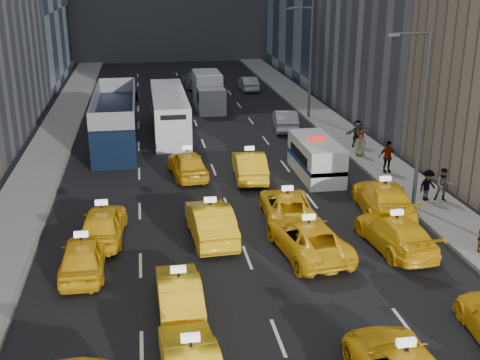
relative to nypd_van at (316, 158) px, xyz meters
The scene contains 30 objects.
sidewalk_west 17.83m from the nypd_van, 156.70° to the left, with size 3.00×90.00×0.15m, color gray.
sidewalk_east 8.50m from the nypd_van, 56.55° to the left, with size 3.00×90.00×0.15m, color gray.
curb_west 16.51m from the nypd_van, 154.70° to the left, with size 0.15×90.00×0.18m, color slate.
curb_east 7.80m from the nypd_van, 65.54° to the left, with size 0.15×90.00×0.18m, color slate.
streetlight_near 7.84m from the nypd_van, 60.77° to the right, with size 2.15×0.22×9.00m.
streetlight_far 14.94m from the nypd_van, 76.64° to the left, with size 2.15×0.22×9.00m.
taxi_8 16.23m from the nypd_van, 140.84° to the right, with size 1.75×4.34×1.48m, color yellow.
taxi_9 16.38m from the nypd_van, 123.21° to the right, with size 1.50×4.30×1.42m, color yellow.
taxi_10 10.52m from the nypd_van, 107.82° to the right, with size 2.46×5.34×1.48m, color yellow.
taxi_11 10.14m from the nypd_van, 86.16° to the right, with size 2.08×5.11×1.48m, color yellow.
taxi_12 13.91m from the nypd_van, 149.26° to the right, with size 1.86×4.62×1.57m, color yellow.
taxi_13 10.57m from the nypd_van, 132.59° to the right, with size 1.75×5.03×1.66m, color yellow.
taxi_14 6.98m from the nypd_van, 117.49° to the right, with size 2.32×5.03×1.40m, color yellow.
taxi_15 6.55m from the nypd_van, 75.13° to the right, with size 2.33×5.73×1.66m, color yellow.
taxi_16 7.57m from the nypd_van, behind, with size 1.85×4.61×1.57m, color yellow.
taxi_17 3.97m from the nypd_van, behind, with size 1.70×4.88×1.61m, color yellow.
nypd_van is the anchor object (origin of this frame).
double_decker 14.92m from the nypd_van, 142.60° to the left, with size 3.91×12.38×3.54m.
city_bus 14.13m from the nypd_van, 124.48° to the left, with size 2.86×11.69×3.00m.
box_truck 19.75m from the nypd_van, 102.26° to the left, with size 2.30×6.64×3.03m.
misc_car_0 10.86m from the nypd_van, 86.17° to the left, with size 1.63×4.67×1.54m, color #A7A9AF.
misc_car_1 25.17m from the nypd_van, 117.52° to the left, with size 2.24×4.86×1.35m, color black.
misc_car_2 29.82m from the nypd_van, 98.49° to the left, with size 2.33×5.74×1.66m, color gray.
misc_car_3 25.79m from the nypd_van, 106.99° to the left, with size 1.87×4.65×1.59m, color black.
misc_car_4 26.81m from the nypd_van, 88.57° to the left, with size 1.51×4.34×1.43m, color #999CA0.
pedestrian_1 7.59m from the nypd_van, 45.88° to the right, with size 0.86×0.47×1.77m, color gray.
pedestrian_2 6.92m from the nypd_van, 49.31° to the right, with size 1.07×0.44×1.66m, color gray.
pedestrian_3 4.27m from the nypd_van, ahead, with size 1.13×0.51×1.92m, color gray.
pedestrian_4 4.86m from the nypd_van, 37.89° to the left, with size 0.78×0.42×1.59m, color gray.
pedestrian_5 6.69m from the nypd_van, 49.27° to the left, with size 1.69×0.49×1.82m, color gray.
Camera 1 is at (-4.02, -14.72, 11.59)m, focal length 45.00 mm.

